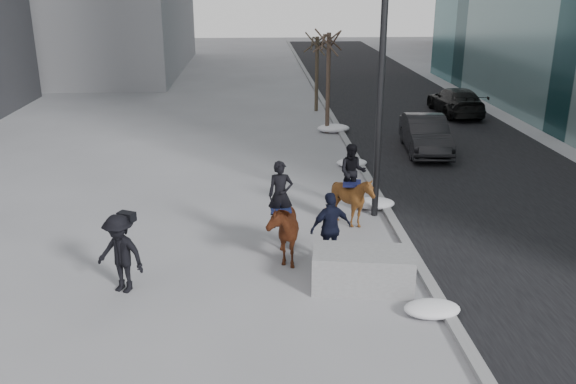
{
  "coord_description": "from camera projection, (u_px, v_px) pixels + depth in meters",
  "views": [
    {
      "loc": [
        -0.79,
        -12.73,
        6.38
      ],
      "look_at": [
        0.0,
        1.2,
        1.5
      ],
      "focal_mm": 38.0,
      "sensor_mm": 36.0,
      "label": 1
    }
  ],
  "objects": [
    {
      "name": "snow_piles",
      "position": [
        356.0,
        171.0,
        20.96
      ],
      "size": [
        1.42,
        16.37,
        0.36
      ],
      "color": "silver",
      "rests_on": "ground"
    },
    {
      "name": "tree_far",
      "position": [
        317.0,
        70.0,
        30.58
      ],
      "size": [
        1.2,
        1.2,
        4.13
      ],
      "primitive_type": null,
      "color": "#34281F",
      "rests_on": "ground"
    },
    {
      "name": "feeder",
      "position": [
        331.0,
        228.0,
        14.24
      ],
      "size": [
        1.11,
        1.02,
        1.75
      ],
      "color": "black",
      "rests_on": "ground"
    },
    {
      "name": "curb",
      "position": [
        352.0,
        151.0,
        23.71
      ],
      "size": [
        0.25,
        90.0,
        0.12
      ],
      "primitive_type": "cube",
      "color": "gray",
      "rests_on": "ground"
    },
    {
      "name": "mounted_right",
      "position": [
        352.0,
        194.0,
        16.46
      ],
      "size": [
        1.4,
        1.52,
        2.25
      ],
      "color": "#4C2A0F",
      "rests_on": "ground"
    },
    {
      "name": "planter",
      "position": [
        363.0,
        270.0,
        13.19
      ],
      "size": [
        2.29,
        1.39,
        0.86
      ],
      "primitive_type": "cube",
      "rotation": [
        0.0,
        0.0,
        -0.15
      ],
      "color": "gray",
      "rests_on": "ground"
    },
    {
      "name": "car_far",
      "position": [
        456.0,
        101.0,
        30.2
      ],
      "size": [
        1.88,
        4.62,
        1.34
      ],
      "primitive_type": "imported",
      "rotation": [
        0.0,
        0.0,
        3.14
      ],
      "color": "black",
      "rests_on": "ground"
    },
    {
      "name": "car_near",
      "position": [
        426.0,
        134.0,
        23.58
      ],
      "size": [
        1.89,
        4.41,
        1.41
      ],
      "primitive_type": "imported",
      "rotation": [
        0.0,
        0.0,
        -0.09
      ],
      "color": "black",
      "rests_on": "ground"
    },
    {
      "name": "ground",
      "position": [
        291.0,
        270.0,
        14.14
      ],
      "size": [
        120.0,
        120.0,
        0.0
      ],
      "primitive_type": "plane",
      "color": "gray",
      "rests_on": "ground"
    },
    {
      "name": "tree_near",
      "position": [
        328.0,
        78.0,
        25.99
      ],
      "size": [
        1.2,
        1.2,
        4.76
      ],
      "primitive_type": null,
      "color": "#392A21",
      "rests_on": "ground"
    },
    {
      "name": "camera_crew",
      "position": [
        120.0,
        253.0,
        12.92
      ],
      "size": [
        1.3,
        1.08,
        1.75
      ],
      "color": "black",
      "rests_on": "ground"
    },
    {
      "name": "lamppost",
      "position": [
        382.0,
        35.0,
        15.9
      ],
      "size": [
        0.25,
        1.54,
        9.09
      ],
      "color": "black",
      "rests_on": "ground"
    },
    {
      "name": "mounted_left",
      "position": [
        281.0,
        223.0,
        14.5
      ],
      "size": [
        0.92,
        1.88,
        2.38
      ],
      "color": "#491C0E",
      "rests_on": "ground"
    },
    {
      "name": "road",
      "position": [
        453.0,
        151.0,
        23.94
      ],
      "size": [
        8.0,
        90.0,
        0.01
      ],
      "primitive_type": "cube",
      "color": "black",
      "rests_on": "ground"
    }
  ]
}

